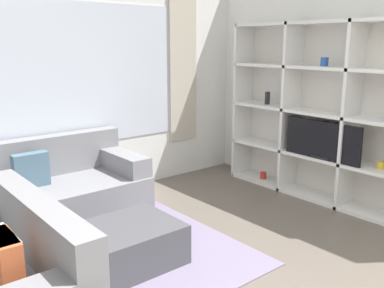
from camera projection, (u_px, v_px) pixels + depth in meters
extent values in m
cube|color=white|center=(85.00, 83.00, 4.91)|extent=(5.62, 0.07, 2.70)
cube|color=silver|center=(87.00, 75.00, 4.85)|extent=(2.43, 0.01, 1.60)
cube|color=beige|center=(183.00, 70.00, 5.70)|extent=(0.44, 0.03, 1.90)
cube|color=white|center=(323.00, 82.00, 5.06)|extent=(0.07, 4.42, 2.70)
cube|color=slate|center=(67.00, 268.00, 3.50)|extent=(2.85, 2.20, 0.01)
cube|color=silver|center=(328.00, 111.00, 5.02)|extent=(0.02, 2.41, 2.04)
cube|color=white|center=(351.00, 117.00, 4.61)|extent=(0.37, 0.04, 2.04)
cube|color=white|center=(291.00, 109.00, 5.21)|extent=(0.37, 0.04, 2.04)
cube|color=white|center=(243.00, 102.00, 5.82)|extent=(0.37, 0.04, 2.04)
cube|color=white|center=(313.00, 195.00, 5.14)|extent=(0.37, 2.41, 0.04)
cube|color=white|center=(316.00, 156.00, 5.03)|extent=(0.37, 2.41, 0.04)
cube|color=white|center=(319.00, 113.00, 4.91)|extent=(0.37, 2.41, 0.04)
cube|color=white|center=(322.00, 68.00, 4.80)|extent=(0.37, 2.41, 0.04)
cube|color=white|center=(325.00, 22.00, 4.68)|extent=(0.37, 2.41, 0.04)
cube|color=black|center=(322.00, 140.00, 4.77)|extent=(0.04, 0.94, 0.43)
cube|color=black|center=(322.00, 157.00, 4.83)|extent=(0.10, 0.24, 0.03)
cube|color=#2856A8|center=(324.00, 62.00, 4.74)|extent=(0.06, 0.06, 0.10)
cylinder|color=#388947|center=(316.00, 149.00, 5.00)|extent=(0.05, 0.05, 0.12)
cylinder|color=gold|center=(381.00, 165.00, 4.41)|extent=(0.07, 0.07, 0.08)
cylinder|color=#232328|center=(267.00, 98.00, 5.45)|extent=(0.06, 0.06, 0.16)
cylinder|color=red|center=(263.00, 175.00, 5.70)|extent=(0.08, 0.08, 0.09)
cube|color=gray|center=(58.00, 203.00, 4.36)|extent=(1.76, 0.91, 0.41)
cube|color=gray|center=(42.00, 157.00, 4.54)|extent=(1.76, 0.18, 0.42)
cube|color=gray|center=(122.00, 161.00, 4.76)|extent=(0.24, 0.85, 0.21)
cube|color=slate|center=(31.00, 170.00, 4.20)|extent=(0.34, 0.12, 0.34)
cube|color=gray|center=(38.00, 229.00, 2.77)|extent=(0.18, 1.55, 0.42)
cube|color=#C65B33|center=(6.00, 264.00, 2.41)|extent=(0.13, 0.34, 0.34)
cube|color=beige|center=(4.00, 262.00, 2.44)|extent=(0.12, 0.34, 0.34)
cube|color=#47474C|center=(127.00, 245.00, 3.53)|extent=(0.82, 0.67, 0.35)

